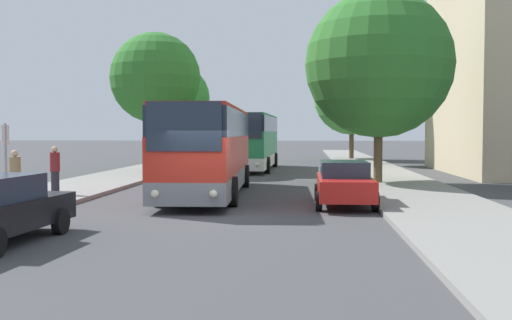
# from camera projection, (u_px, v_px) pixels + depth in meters

# --- Properties ---
(ground_plane) EXTENTS (300.00, 300.00, 0.00)m
(ground_plane) POSITION_uv_depth(u_px,v_px,m) (210.00, 216.00, 17.47)
(ground_plane) COLOR #424244
(ground_plane) RESTS_ON ground
(sidewalk_right) EXTENTS (4.00, 120.00, 0.15)m
(sidewalk_right) POSITION_uv_depth(u_px,v_px,m) (456.00, 216.00, 16.89)
(sidewalk_right) COLOR gray
(sidewalk_right) RESTS_ON ground_plane
(bus_front) EXTENTS (3.06, 11.67, 3.37)m
(bus_front) POSITION_uv_depth(u_px,v_px,m) (208.00, 149.00, 23.07)
(bus_front) COLOR gray
(bus_front) RESTS_ON ground_plane
(bus_middle) EXTENTS (2.90, 11.19, 3.56)m
(bus_middle) POSITION_uv_depth(u_px,v_px,m) (253.00, 141.00, 38.59)
(bus_middle) COLOR silver
(bus_middle) RESTS_ON ground_plane
(parked_car_right_near) EXTENTS (1.94, 4.49, 1.48)m
(parked_car_right_near) POSITION_uv_depth(u_px,v_px,m) (344.00, 183.00, 19.93)
(parked_car_right_near) COLOR red
(parked_car_right_near) RESTS_ON ground_plane
(bus_stop_sign) EXTENTS (0.08, 0.45, 2.57)m
(bus_stop_sign) POSITION_uv_depth(u_px,v_px,m) (6.00, 156.00, 18.18)
(bus_stop_sign) COLOR gray
(bus_stop_sign) RESTS_ON sidewalk_left
(pedestrian_waiting_near) EXTENTS (0.36, 0.36, 1.73)m
(pedestrian_waiting_near) POSITION_uv_depth(u_px,v_px,m) (15.00, 177.00, 19.27)
(pedestrian_waiting_near) COLOR #23232D
(pedestrian_waiting_near) RESTS_ON sidewalk_left
(pedestrian_waiting_far) EXTENTS (0.36, 0.36, 1.78)m
(pedestrian_waiting_far) POSITION_uv_depth(u_px,v_px,m) (55.00, 170.00, 22.20)
(pedestrian_waiting_far) COLOR #23232D
(pedestrian_waiting_far) RESTS_ON sidewalk_left
(tree_left_near) EXTENTS (5.25, 5.25, 8.08)m
(tree_left_near) POSITION_uv_depth(u_px,v_px,m) (156.00, 78.00, 34.73)
(tree_left_near) COLOR brown
(tree_left_near) RESTS_ON sidewalk_left
(tree_left_far) EXTENTS (4.77, 4.77, 7.25)m
(tree_left_far) POSITION_uv_depth(u_px,v_px,m) (178.00, 98.00, 44.58)
(tree_left_far) COLOR brown
(tree_left_far) RESTS_ON sidewalk_left
(tree_right_near) EXTENTS (6.61, 6.61, 8.68)m
(tree_right_near) POSITION_uv_depth(u_px,v_px,m) (352.00, 97.00, 52.03)
(tree_right_near) COLOR brown
(tree_right_near) RESTS_ON sidewalk_right
(tree_right_mid) EXTENTS (4.99, 4.99, 8.03)m
(tree_right_mid) POSITION_uv_depth(u_px,v_px,m) (378.00, 88.00, 43.69)
(tree_right_mid) COLOR brown
(tree_right_mid) RESTS_ON sidewalk_right
(tree_right_far) EXTENTS (6.75, 6.75, 8.79)m
(tree_right_far) POSITION_uv_depth(u_px,v_px,m) (379.00, 64.00, 27.37)
(tree_right_far) COLOR brown
(tree_right_far) RESTS_ON sidewalk_right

